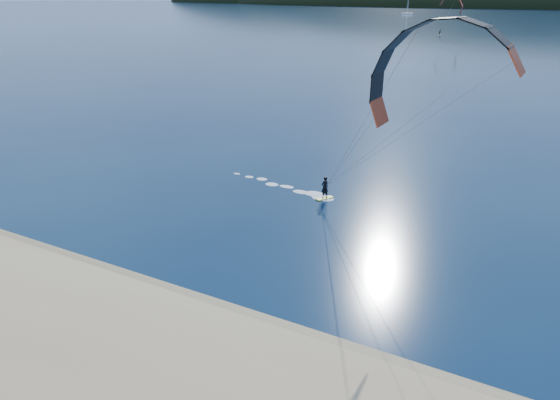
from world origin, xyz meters
The scene contains 5 objects.
ground centered at (0.00, 0.00, 0.00)m, with size 1800.00×1800.00×0.00m, color #081D3D.
wet_sand centered at (0.00, 4.50, 0.05)m, with size 220.00×2.50×0.10m.
kitesurfer_near centered at (8.80, 17.41, 10.46)m, with size 25.85×9.11×16.05m.
kitesurfer_far centered at (-33.13, 206.24, 10.41)m, with size 10.01×8.32×14.10m.
sailboat centered at (-109.55, 405.30, 0.84)m, with size 8.21×5.07×11.42m.
Camera 1 is at (16.25, -15.42, 16.40)m, focal length 34.31 mm.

